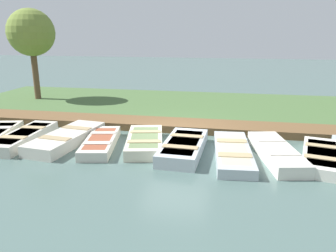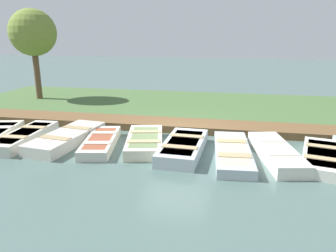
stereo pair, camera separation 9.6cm
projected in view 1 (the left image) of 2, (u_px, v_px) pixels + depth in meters
name	position (u px, v px, depth m)	size (l,w,h in m)	color
ground_plane	(176.00, 139.00, 12.04)	(80.00, 80.00, 0.00)	#4C6660
shore_bank	(192.00, 107.00, 16.73)	(8.00, 24.00, 0.18)	#476638
dock_walkway	(181.00, 125.00, 13.26)	(1.43, 19.23, 0.29)	brown
rowboat_2	(24.00, 137.00, 11.61)	(3.17, 1.07, 0.40)	beige
rowboat_3	(67.00, 138.00, 11.49)	(3.49, 1.60, 0.41)	beige
rowboat_4	(101.00, 142.00, 11.16)	(3.03, 1.49, 0.35)	beige
rowboat_5	(145.00, 141.00, 11.16)	(3.03, 1.75, 0.39)	beige
rowboat_6	(184.00, 147.00, 10.58)	(3.07, 1.34, 0.42)	#B2BCC1
rowboat_7	(233.00, 152.00, 10.26)	(3.56, 1.34, 0.33)	#B2BCC1
rowboat_8	(276.00, 152.00, 10.15)	(3.36, 1.60, 0.40)	silver
rowboat_9	(322.00, 157.00, 9.85)	(3.11, 1.70, 0.35)	silver
park_tree_far_left	(31.00, 33.00, 17.45)	(2.49, 2.49, 5.02)	brown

